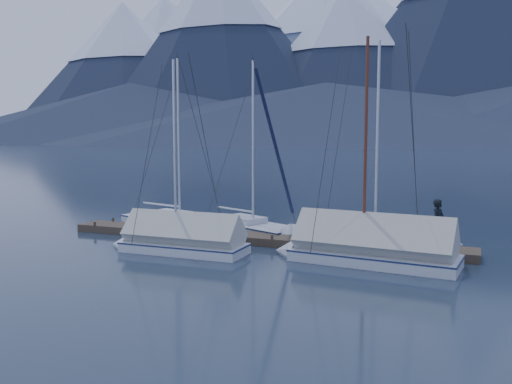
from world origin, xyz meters
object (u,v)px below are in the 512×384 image
person (438,223)px  sailboat_covered_far (174,242)px  sailboat_covered_near (359,250)px  sailboat_open_left (187,225)px  sailboat_open_right (386,237)px  sailboat_open_mid (260,231)px

person → sailboat_covered_far: bearing=132.0°
sailboat_covered_far → sailboat_covered_near: bearing=8.0°
sailboat_open_left → person: size_ratio=5.03×
sailboat_covered_far → person: sailboat_covered_far is taller
sailboat_open_right → person: (2.25, -2.02, 1.09)m
sailboat_open_right → sailboat_covered_far: bearing=-144.2°
sailboat_open_mid → sailboat_open_right: 5.79m
sailboat_covered_near → sailboat_covered_far: bearing=-172.0°
sailboat_open_left → sailboat_open_right: sailboat_open_right is taller
sailboat_open_mid → person: size_ratio=4.84×
sailboat_open_left → sailboat_open_mid: (4.01, -0.16, -0.01)m
sailboat_covered_far → person: size_ratio=4.53×
sailboat_open_right → person: 3.22m
sailboat_open_mid → person: sailboat_open_mid is taller
sailboat_open_mid → sailboat_covered_near: sailboat_covered_near is taller
sailboat_open_right → sailboat_open_left: bearing=-177.8°
sailboat_open_right → sailboat_covered_far: (-7.52, -5.43, 0.24)m
sailboat_open_mid → sailboat_open_right: sailboat_open_right is taller
sailboat_open_left → person: sailboat_open_left is taller
sailboat_covered_near → person: (2.56, 2.39, 0.81)m
sailboat_open_left → sailboat_open_right: size_ratio=0.97×
sailboat_open_mid → sailboat_covered_far: size_ratio=1.07×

